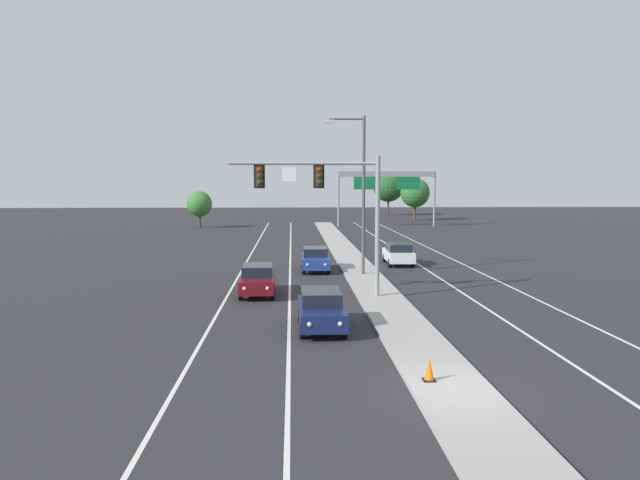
# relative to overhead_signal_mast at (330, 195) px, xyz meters

# --- Properties ---
(ground_plane) EXTENTS (260.00, 260.00, 0.00)m
(ground_plane) POSITION_rel_overhead_signal_mast_xyz_m (2.63, -14.34, -5.35)
(ground_plane) COLOR #28282B
(median_island) EXTENTS (2.40, 110.00, 0.15)m
(median_island) POSITION_rel_overhead_signal_mast_xyz_m (2.63, 3.66, -5.27)
(median_island) COLOR #9E9B93
(median_island) RESTS_ON ground
(lane_stripe_oncoming_center) EXTENTS (0.14, 100.00, 0.01)m
(lane_stripe_oncoming_center) POSITION_rel_overhead_signal_mast_xyz_m (-2.07, 10.66, -5.34)
(lane_stripe_oncoming_center) COLOR silver
(lane_stripe_oncoming_center) RESTS_ON ground
(lane_stripe_receding_center) EXTENTS (0.14, 100.00, 0.01)m
(lane_stripe_receding_center) POSITION_rel_overhead_signal_mast_xyz_m (7.33, 10.66, -5.34)
(lane_stripe_receding_center) COLOR silver
(lane_stripe_receding_center) RESTS_ON ground
(edge_stripe_left) EXTENTS (0.14, 100.00, 0.01)m
(edge_stripe_left) POSITION_rel_overhead_signal_mast_xyz_m (-5.37, 10.66, -5.34)
(edge_stripe_left) COLOR silver
(edge_stripe_left) RESTS_ON ground
(edge_stripe_right) EXTENTS (0.14, 100.00, 0.01)m
(edge_stripe_right) POSITION_rel_overhead_signal_mast_xyz_m (10.63, 10.66, -5.34)
(edge_stripe_right) COLOR silver
(edge_stripe_right) RESTS_ON ground
(overhead_signal_mast) EXTENTS (7.63, 0.44, 7.20)m
(overhead_signal_mast) POSITION_rel_overhead_signal_mast_xyz_m (0.00, 0.00, 0.00)
(overhead_signal_mast) COLOR gray
(overhead_signal_mast) RESTS_ON median_island
(street_lamp_median) EXTENTS (2.58, 0.28, 10.00)m
(street_lamp_median) POSITION_rel_overhead_signal_mast_xyz_m (2.39, 7.66, 0.45)
(street_lamp_median) COLOR #4C4C51
(street_lamp_median) RESTS_ON median_island
(car_oncoming_navy) EXTENTS (1.87, 4.49, 1.58)m
(car_oncoming_navy) POSITION_rel_overhead_signal_mast_xyz_m (-0.75, -6.40, -4.53)
(car_oncoming_navy) COLOR #141E4C
(car_oncoming_navy) RESTS_ON ground
(car_oncoming_darkred) EXTENTS (1.89, 4.50, 1.58)m
(car_oncoming_darkred) POSITION_rel_overhead_signal_mast_xyz_m (-3.79, 1.48, -4.53)
(car_oncoming_darkred) COLOR #5B0F14
(car_oncoming_darkred) RESTS_ON ground
(car_oncoming_blue) EXTENTS (1.83, 4.48, 1.58)m
(car_oncoming_blue) POSITION_rel_overhead_signal_mast_xyz_m (-0.36, 10.17, -4.53)
(car_oncoming_blue) COLOR navy
(car_oncoming_blue) RESTS_ON ground
(car_receding_white) EXTENTS (1.88, 4.50, 1.58)m
(car_receding_white) POSITION_rel_overhead_signal_mast_xyz_m (5.84, 13.02, -4.53)
(car_receding_white) COLOR silver
(car_receding_white) RESTS_ON ground
(traffic_cone_median_nose) EXTENTS (0.36, 0.36, 0.74)m
(traffic_cone_median_nose) POSITION_rel_overhead_signal_mast_xyz_m (2.10, -13.59, -4.84)
(traffic_cone_median_nose) COLOR black
(traffic_cone_median_nose) RESTS_ON median_island
(highway_sign_gantry) EXTENTS (13.28, 0.42, 7.50)m
(highway_sign_gantry) POSITION_rel_overhead_signal_mast_xyz_m (10.83, 50.91, 0.82)
(highway_sign_gantry) COLOR gray
(highway_sign_gantry) RESTS_ON ground
(tree_far_right_b) EXTENTS (5.54, 5.54, 8.02)m
(tree_far_right_b) POSITION_rel_overhead_signal_mast_xyz_m (15.52, 79.09, -0.11)
(tree_far_right_b) COLOR #4C3823
(tree_far_right_b) RESTS_ON ground
(tree_far_left_b) EXTENTS (3.35, 3.35, 4.85)m
(tree_far_left_b) POSITION_rel_overhead_signal_mast_xyz_m (-14.08, 50.16, -2.19)
(tree_far_left_b) COLOR #4C3823
(tree_far_left_b) RESTS_ON ground
(tree_far_right_a) EXTENTS (4.61, 4.61, 6.67)m
(tree_far_right_a) POSITION_rel_overhead_signal_mast_xyz_m (17.48, 64.75, -0.99)
(tree_far_right_a) COLOR #4C3823
(tree_far_right_a) RESTS_ON ground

